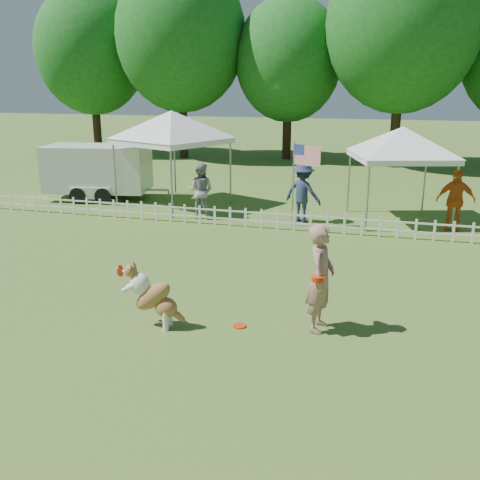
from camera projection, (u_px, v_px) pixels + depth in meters
The scene contains 16 objects.
ground at pixel (211, 328), 9.72m from camera, with size 120.00×120.00×0.00m, color #426921.
picket_fence at pixel (286, 220), 16.09m from camera, with size 22.00×0.08×0.60m, color white, non-canonical shape.
handler at pixel (321, 278), 9.41m from camera, with size 0.71×0.47×1.95m, color #9D6F5E.
dog at pixel (154, 297), 9.62m from camera, with size 1.13×0.38×1.17m, color brown, non-canonical shape.
frisbee_on_turf at pixel (239, 326), 9.77m from camera, with size 0.25×0.25×0.02m, color red.
canopy_tent_left at pixel (173, 160), 19.10m from camera, with size 3.18×3.18×3.28m, color white, non-canonical shape.
canopy_tent_right at pixel (399, 176), 16.87m from camera, with size 2.83×2.83×2.92m, color white, non-canonical shape.
cargo_trailer at pixel (98, 172), 20.26m from camera, with size 4.72×2.07×2.07m, color silver, non-canonical shape.
flag_pole at pixel (293, 185), 16.28m from camera, with size 0.99×0.10×2.58m, color gray, non-canonical shape.
spectator_a at pixel (201, 191), 17.40m from camera, with size 0.88×0.69×1.81m, color gray.
spectator_b at pixel (303, 192), 16.90m from camera, with size 1.22×0.70×1.90m, color #25314F.
spectator_c at pixel (456, 200), 15.84m from camera, with size 1.10×0.46×1.88m, color #D55719.
tree_far_left at pixel (92, 62), 32.38m from camera, with size 6.60×6.60×11.00m, color #164F18, non-canonical shape.
tree_left at pixel (181, 51), 30.21m from camera, with size 7.40×7.40×12.00m, color #164F18, non-canonical shape.
tree_center_left at pixel (288, 71), 29.88m from camera, with size 6.00×6.00×9.80m, color #164F18, non-canonical shape.
tree_center_right at pixel (402, 40), 26.53m from camera, with size 7.60×7.60×12.60m, color #164F18, non-canonical shape.
Camera 1 is at (2.93, -8.39, 4.28)m, focal length 40.00 mm.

